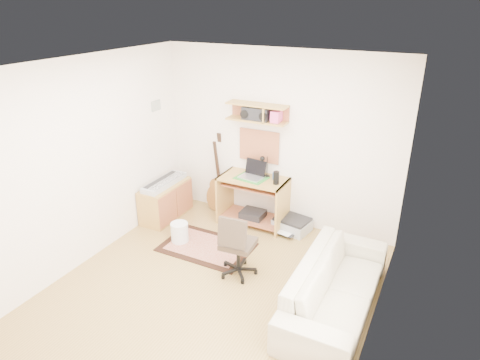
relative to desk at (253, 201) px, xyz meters
The scene contains 22 objects.
floor 1.79m from the desk, 81.06° to the right, with size 3.60×4.00×0.01m, color #A58345.
ceiling 2.83m from the desk, 81.06° to the right, with size 3.60×4.00×0.01m, color white.
back_wall 1.00m from the desk, 45.90° to the left, with size 3.60×0.01×2.60m, color white.
left_wall 2.49m from the desk, 131.64° to the right, with size 0.01×4.00×2.60m, color white.
right_wall 2.85m from the desk, 39.72° to the right, with size 0.01×4.00×2.60m, color white.
wall_shelf 1.33m from the desk, 100.83° to the left, with size 0.90×0.25×0.26m, color #C29344.
cork_board 0.84m from the desk, 96.42° to the left, with size 0.64×0.03×0.49m, color tan.
wall_photo 2.04m from the desk, behind, with size 0.02×0.20×0.15m, color #4C8CBF.
desk is the anchor object (origin of this frame).
laptop 0.51m from the desk, 137.90° to the right, with size 0.34×0.34×0.26m, color silver, non-canonical shape.
speaker 0.61m from the desk, ahead, with size 0.09×0.09×0.19m, color black.
desk_lamp 0.58m from the desk, 41.79° to the left, with size 0.11×0.11×0.33m, color black, non-canonical shape.
pencil_cup 0.53m from the desk, 18.39° to the left, with size 0.07×0.07×0.10m, color #375FA5.
boombox 1.31m from the desk, 103.70° to the left, with size 0.39×0.18×0.20m, color black.
rug 1.04m from the desk, 105.97° to the right, with size 1.23×0.82×0.02m, color #D0AC8B.
task_chair 1.33m from the desk, 72.53° to the right, with size 0.44×0.44×0.87m, color #372B20, non-canonical shape.
cabinet 1.38m from the desk, 161.65° to the right, with size 0.40×0.90×0.55m, color #C29344.
music_keyboard 1.40m from the desk, 161.65° to the right, with size 0.26×0.85×0.07m, color #B2B5BA.
guitar 0.78m from the desk, 169.40° to the left, with size 0.34×0.21×1.28m, color #9C6830, non-canonical shape.
waste_basket 1.21m from the desk, 125.10° to the right, with size 0.25×0.25×0.29m, color white.
printer 0.69m from the desk, ahead, with size 0.50×0.39×0.19m, color #A5A8AA.
sofa 2.14m from the desk, 39.46° to the right, with size 1.99×0.58×0.78m, color beige.
Camera 1 is at (2.17, -3.52, 3.20)m, focal length 31.81 mm.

